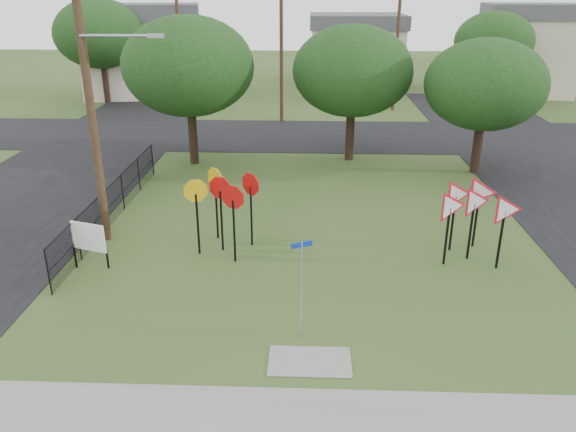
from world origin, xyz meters
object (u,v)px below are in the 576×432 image
object	(u,v)px
street_name_sign	(301,283)
yield_sign_cluster	(472,204)
stop_sign_cluster	(223,196)
info_board	(89,239)

from	to	relation	value
street_name_sign	yield_sign_cluster	size ratio (longest dim) A/B	0.98
stop_sign_cluster	yield_sign_cluster	xyz separation A→B (m)	(8.14, -0.29, -0.06)
yield_sign_cluster	info_board	world-z (taller)	yield_sign_cluster
stop_sign_cluster	info_board	size ratio (longest dim) A/B	1.71
stop_sign_cluster	yield_sign_cluster	world-z (taller)	stop_sign_cluster
street_name_sign	yield_sign_cluster	xyz separation A→B (m)	(5.45, 4.83, 0.33)
street_name_sign	info_board	distance (m)	7.68
street_name_sign	yield_sign_cluster	distance (m)	7.29
yield_sign_cluster	street_name_sign	bearing A→B (deg)	-138.44
street_name_sign	yield_sign_cluster	bearing A→B (deg)	41.56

